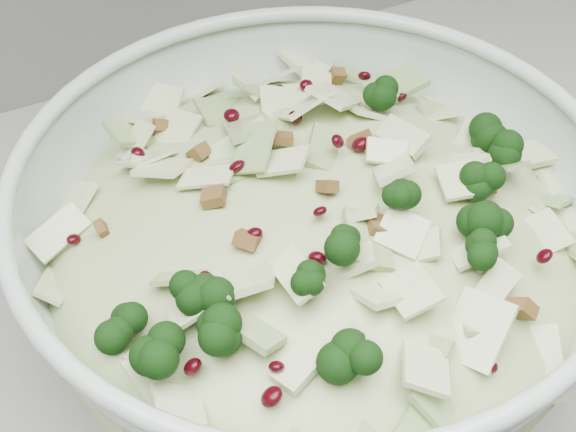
% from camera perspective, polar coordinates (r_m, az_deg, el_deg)
% --- Properties ---
extents(mixing_bowl, '(0.51, 0.51, 0.16)m').
position_cam_1_polar(mixing_bowl, '(0.56, 1.81, -2.52)').
color(mixing_bowl, silver).
rests_on(mixing_bowl, counter).
extents(salad, '(0.52, 0.52, 0.16)m').
position_cam_1_polar(salad, '(0.54, 1.87, -0.66)').
color(salad, '#BBCB8B').
rests_on(salad, mixing_bowl).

